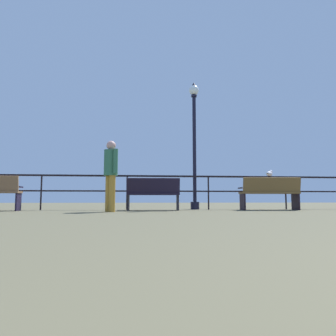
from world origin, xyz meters
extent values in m
cube|color=black|center=(0.00, 9.97, 0.96)|extent=(18.93, 0.05, 0.05)
cube|color=black|center=(0.00, 9.97, 0.53)|extent=(18.93, 0.04, 0.04)
cylinder|color=black|center=(-4.73, 9.97, 0.48)|extent=(0.04, 0.04, 0.96)
cylinder|color=black|center=(-2.37, 9.97, 0.48)|extent=(0.04, 0.04, 0.96)
cylinder|color=black|center=(0.00, 9.97, 0.48)|extent=(0.04, 0.04, 0.96)
cylinder|color=black|center=(2.37, 9.97, 0.48)|extent=(0.04, 0.04, 0.96)
cube|color=black|center=(-5.13, 9.42, 0.24)|extent=(0.06, 0.38, 0.48)
cube|color=black|center=(-5.14, 9.58, 0.62)|extent=(0.05, 0.30, 0.04)
cube|color=black|center=(-1.65, 9.38, 0.43)|extent=(1.42, 0.50, 0.05)
cube|color=black|center=(-1.66, 9.18, 0.64)|extent=(1.40, 0.19, 0.42)
cube|color=black|center=(-0.99, 9.35, 0.22)|extent=(0.06, 0.40, 0.43)
cube|color=black|center=(-0.99, 9.52, 0.57)|extent=(0.05, 0.31, 0.04)
cube|color=black|center=(-2.31, 9.41, 0.22)|extent=(0.06, 0.40, 0.43)
cube|color=black|center=(-2.31, 9.58, 0.57)|extent=(0.05, 0.31, 0.04)
cube|color=brown|center=(1.58, 9.38, 0.47)|extent=(1.61, 0.58, 0.05)
cube|color=brown|center=(1.57, 9.15, 0.68)|extent=(1.59, 0.20, 0.42)
cube|color=black|center=(2.33, 9.35, 0.24)|extent=(0.06, 0.46, 0.47)
cube|color=black|center=(2.34, 9.55, 0.61)|extent=(0.05, 0.36, 0.04)
cube|color=black|center=(0.83, 9.42, 0.24)|extent=(0.06, 0.46, 0.47)
cube|color=black|center=(0.84, 9.62, 0.61)|extent=(0.05, 0.36, 0.04)
cylinder|color=black|center=(-0.37, 10.17, 0.11)|extent=(0.25, 0.25, 0.22)
cylinder|color=black|center=(-0.37, 10.17, 1.82)|extent=(0.11, 0.11, 3.21)
cylinder|color=black|center=(-0.37, 10.17, 3.46)|extent=(0.17, 0.17, 0.06)
sphere|color=white|center=(-0.37, 10.17, 3.64)|extent=(0.30, 0.30, 0.30)
cone|color=black|center=(-0.37, 10.17, 3.84)|extent=(0.13, 0.13, 0.10)
cylinder|color=#B1802C|center=(-2.76, 8.56, 0.43)|extent=(0.15, 0.15, 0.86)
cylinder|color=#B1802C|center=(-2.67, 8.43, 0.43)|extent=(0.15, 0.15, 0.86)
cylinder|color=#336B4C|center=(-2.72, 8.49, 1.16)|extent=(0.33, 0.33, 0.62)
cylinder|color=#336B4C|center=(-2.84, 8.67, 1.18)|extent=(0.11, 0.11, 0.58)
cylinder|color=#336B4C|center=(-2.60, 8.31, 1.18)|extent=(0.11, 0.11, 0.58)
sphere|color=tan|center=(-2.72, 8.49, 1.58)|extent=(0.22, 0.22, 0.22)
ellipsoid|color=white|center=(1.87, 9.97, 1.06)|extent=(0.29, 0.29, 0.14)
ellipsoid|color=gray|center=(1.87, 9.97, 1.08)|extent=(0.25, 0.25, 0.05)
sphere|color=white|center=(1.96, 10.05, 1.12)|extent=(0.12, 0.12, 0.12)
cone|color=yellow|center=(2.01, 10.11, 1.12)|extent=(0.07, 0.07, 0.05)
cube|color=gray|center=(1.77, 9.87, 1.07)|extent=(0.11, 0.11, 0.02)
camera|label=1|loc=(-2.10, 1.02, 0.29)|focal=33.25mm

